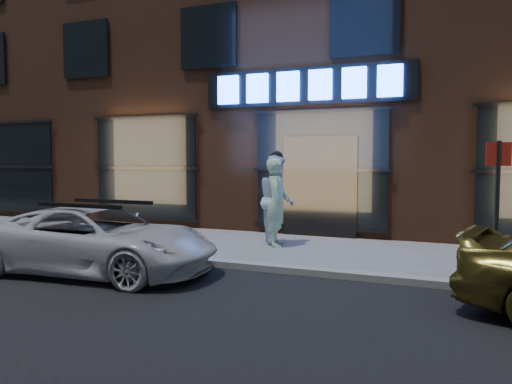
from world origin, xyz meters
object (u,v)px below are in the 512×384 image
sign_post (497,200)px  white_suv (97,240)px  man_bowtie (277,202)px  man_cap (276,199)px

sign_post → white_suv: bearing=-178.1°
man_bowtie → white_suv: bearing=136.3°
man_cap → sign_post: bearing=-149.0°
man_bowtie → white_suv: size_ratio=0.47×
man_bowtie → man_cap: 0.43m
man_cap → sign_post: size_ratio=0.91×
man_bowtie → man_cap: man_cap is taller
white_suv → sign_post: bearing=-79.6°
white_suv → sign_post: (5.94, 1.52, 0.74)m
man_cap → sign_post: 4.92m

